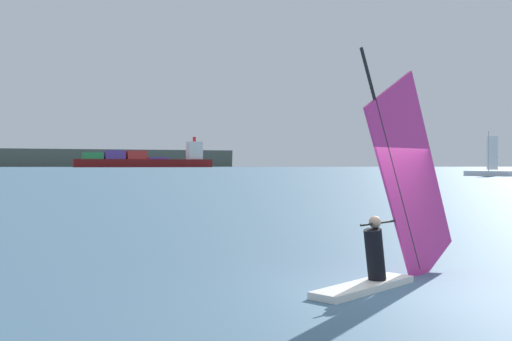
% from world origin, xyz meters
% --- Properties ---
extents(ground_plane, '(4000.00, 4000.00, 0.00)m').
position_xyz_m(ground_plane, '(0.00, 0.00, 0.00)').
color(ground_plane, '#476B84').
extents(windsurfer, '(4.36, 2.10, 4.50)m').
position_xyz_m(windsurfer, '(0.05, 0.51, 1.20)').
color(windsurfer, white).
rests_on(windsurfer, ground_plane).
extents(cargo_ship, '(166.07, 33.93, 37.79)m').
position_xyz_m(cargo_ship, '(153.99, 702.44, 9.03)').
color(cargo_ship, maroon).
rests_on(cargo_ship, ground_plane).
extents(distant_headland, '(1251.65, 441.08, 27.58)m').
position_xyz_m(distant_headland, '(181.85, 1122.41, 13.79)').
color(distant_headland, '#4C564C').
rests_on(distant_headland, ground_plane).
extents(small_sailboat, '(4.96, 10.13, 9.18)m').
position_xyz_m(small_sailboat, '(85.03, 83.12, 0.78)').
color(small_sailboat, white).
rests_on(small_sailboat, ground_plane).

